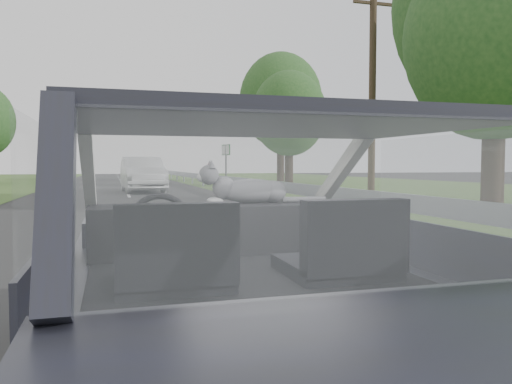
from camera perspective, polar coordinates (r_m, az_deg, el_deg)
subject_car at (r=2.56m, az=-1.07°, el=-8.59°), size 1.80×4.00×1.45m
dashboard at (r=3.14m, az=-4.05°, el=-4.12°), size 1.58×0.45×0.30m
driver_seat at (r=2.18m, az=-9.32°, el=-6.57°), size 0.50×0.72×0.42m
passenger_seat at (r=2.41m, az=10.05°, el=-5.66°), size 0.50×0.72×0.42m
steering_wheel at (r=2.78m, az=-10.86°, el=-3.65°), size 0.36×0.36×0.04m
cat at (r=3.20m, az=-0.56°, el=0.31°), size 0.61×0.20×0.27m
guardrail at (r=13.39m, az=5.56°, el=0.25°), size 0.05×90.00×0.32m
other_car at (r=23.58m, az=-12.85°, el=1.98°), size 2.17×5.01×1.62m
highway_sign at (r=26.01m, az=-3.45°, el=2.90°), size 0.30×0.92×2.31m
utility_pole at (r=18.40m, az=13.15°, el=11.11°), size 0.28×0.28×7.66m
tree_0 at (r=14.62m, az=25.51°, el=11.63°), size 4.95×4.95×6.97m
tree_1 at (r=16.26m, az=25.88°, el=14.21°), size 6.12×6.12×8.93m
tree_2 at (r=29.02m, az=3.80°, el=7.04°), size 5.44×5.44×6.48m
tree_3 at (r=37.97m, az=2.83°, el=8.33°), size 6.69×6.69×9.40m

